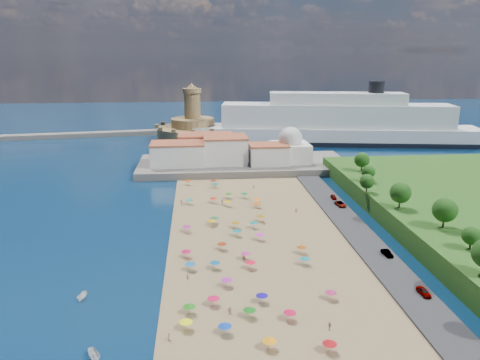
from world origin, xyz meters
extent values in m
plane|color=#071938|center=(0.00, 0.00, 0.00)|extent=(700.00, 700.00, 0.00)
cube|color=#59544C|center=(10.00, 73.00, 1.50)|extent=(90.00, 36.00, 3.00)
cube|color=#59544C|center=(-12.00, 108.00, 1.20)|extent=(18.00, 70.00, 2.40)
cube|color=#59544C|center=(-110.00, 153.00, 1.30)|extent=(199.03, 34.77, 2.60)
cube|color=silver|center=(-18.00, 69.00, 7.50)|extent=(22.00, 14.00, 9.00)
cube|color=silver|center=(2.00, 71.00, 8.50)|extent=(18.00, 16.00, 11.00)
cube|color=silver|center=(20.00, 67.00, 7.00)|extent=(16.00, 12.00, 8.00)
cube|color=silver|center=(-6.00, 83.00, 8.00)|extent=(24.00, 14.00, 10.00)
cube|color=silver|center=(30.00, 71.00, 7.00)|extent=(16.00, 16.00, 8.00)
sphere|color=silver|center=(30.00, 71.00, 13.00)|extent=(10.00, 10.00, 10.00)
cylinder|color=silver|center=(30.00, 71.00, 16.80)|extent=(1.20, 1.20, 1.60)
cylinder|color=#987F4C|center=(-12.00, 138.00, 4.00)|extent=(40.00, 40.00, 8.00)
cylinder|color=#987F4C|center=(-12.00, 138.00, 10.50)|extent=(24.00, 24.00, 5.00)
cylinder|color=#987F4C|center=(-12.00, 138.00, 20.00)|extent=(9.00, 9.00, 14.00)
cylinder|color=#987F4C|center=(-12.00, 138.00, 28.20)|extent=(10.40, 10.40, 2.40)
cone|color=#987F4C|center=(-12.00, 138.00, 30.90)|extent=(6.00, 6.00, 3.00)
cube|color=black|center=(65.56, 123.79, 1.25)|extent=(156.58, 46.49, 2.49)
cube|color=silver|center=(65.56, 123.79, 4.62)|extent=(155.53, 45.94, 9.23)
cube|color=silver|center=(65.56, 123.79, 15.39)|extent=(124.49, 37.16, 12.31)
cube|color=silver|center=(65.56, 123.79, 24.62)|extent=(73.17, 25.22, 6.16)
cylinder|color=black|center=(85.84, 120.64, 30.78)|extent=(8.21, 8.21, 6.16)
cylinder|color=gray|center=(-13.35, -0.43, 1.25)|extent=(0.07, 0.07, 2.00)
cone|color=#A42378|center=(-13.35, -0.43, 2.15)|extent=(2.50, 2.50, 0.60)
cylinder|color=gray|center=(9.32, 22.61, 1.25)|extent=(0.07, 0.07, 2.00)
cone|color=orange|center=(9.32, 22.61, 2.15)|extent=(2.50, 2.50, 0.60)
cylinder|color=gray|center=(-13.20, -17.17, 1.25)|extent=(0.07, 0.07, 2.00)
cone|color=#B70E40|center=(-13.20, -17.17, 2.15)|extent=(2.50, 2.50, 0.60)
cylinder|color=gray|center=(-4.23, -13.37, 1.25)|extent=(0.07, 0.07, 2.00)
cone|color=maroon|center=(-4.23, -13.37, 2.15)|extent=(2.50, 2.50, 0.60)
cylinder|color=gray|center=(-7.41, -40.29, 1.25)|extent=(0.07, 0.07, 2.00)
cone|color=#D31042|center=(-7.41, -40.29, 2.15)|extent=(2.50, 2.50, 0.60)
cylinder|color=gray|center=(-4.27, -32.75, 1.25)|extent=(0.07, 0.07, 2.00)
cone|color=#AF259A|center=(-4.27, -32.75, 2.15)|extent=(2.50, 2.50, 0.60)
cylinder|color=gray|center=(0.43, 29.47, 1.25)|extent=(0.07, 0.07, 2.00)
cone|color=#288317|center=(0.43, 29.47, 2.15)|extent=(2.50, 2.50, 0.60)
cylinder|color=gray|center=(-12.18, -42.92, 1.25)|extent=(0.07, 0.07, 2.00)
cone|color=#207915|center=(-12.18, -42.92, 2.15)|extent=(2.50, 2.50, 0.60)
cylinder|color=gray|center=(-6.45, -24.07, 1.25)|extent=(0.07, 0.07, 2.00)
cone|color=#0E5789|center=(-6.45, -24.07, 2.15)|extent=(2.50, 2.50, 0.60)
cylinder|color=gray|center=(6.72, -46.83, 1.25)|extent=(0.07, 0.07, 2.00)
cone|color=#C50F3B|center=(6.72, -46.83, 2.15)|extent=(2.50, 2.50, 0.60)
cylinder|color=gray|center=(-5.73, -50.17, 1.25)|extent=(0.07, 0.07, 2.00)
cone|color=#0E3BB8|center=(-5.73, -50.17, 2.15)|extent=(2.50, 2.50, 0.60)
cylinder|color=gray|center=(-0.76, -45.24, 1.25)|extent=(0.07, 0.07, 2.00)
cone|color=#136B16|center=(-0.76, -45.24, 2.15)|extent=(2.50, 2.50, 0.60)
cylinder|color=gray|center=(16.52, -40.16, 1.25)|extent=(0.07, 0.07, 2.00)
cone|color=#A52356|center=(16.52, -40.16, 2.15)|extent=(2.50, 2.50, 0.60)
cylinder|color=gray|center=(-5.36, 5.82, 1.25)|extent=(0.07, 0.07, 2.00)
cone|color=#116336|center=(-5.36, 5.82, 2.15)|extent=(2.50, 2.50, 0.60)
cylinder|color=gray|center=(5.72, 0.92, 1.25)|extent=(0.07, 0.07, 2.00)
cone|color=#0D787D|center=(5.72, 0.92, 2.15)|extent=(2.50, 2.50, 0.60)
cylinder|color=gray|center=(8.83, 18.59, 1.25)|extent=(0.07, 0.07, 2.00)
cone|color=#E6570A|center=(8.83, 18.59, 2.15)|extent=(2.50, 2.50, 0.60)
cylinder|color=gray|center=(-3.67, 42.49, 1.25)|extent=(0.07, 0.07, 2.00)
cone|color=#0D7A6B|center=(-3.67, 42.49, 2.15)|extent=(2.50, 2.50, 0.60)
cylinder|color=gray|center=(14.90, -23.92, 1.25)|extent=(0.07, 0.07, 2.00)
cone|color=#0E7286|center=(14.90, -23.92, 2.15)|extent=(2.50, 2.50, 0.60)
cylinder|color=gray|center=(-13.59, 47.63, 1.25)|extent=(0.07, 0.07, 2.00)
cone|color=#CB4209|center=(-13.59, 47.63, 2.15)|extent=(2.50, 2.50, 0.60)
cylinder|color=gray|center=(0.34, -4.78, 1.25)|extent=(0.07, 0.07, 2.00)
cone|color=#0D717F|center=(0.34, -4.78, 2.15)|extent=(2.50, 2.50, 0.60)
cylinder|color=gray|center=(-12.89, 23.98, 1.25)|extent=(0.07, 0.07, 2.00)
cone|color=#0E867D|center=(-12.89, 23.98, 2.15)|extent=(2.50, 2.50, 0.60)
cylinder|color=gray|center=(6.30, -8.12, 1.25)|extent=(0.07, 0.07, 2.00)
cone|color=#C52AA5|center=(6.30, -8.12, 2.15)|extent=(2.50, 2.50, 0.60)
cylinder|color=gray|center=(8.39, 6.14, 1.25)|extent=(0.07, 0.07, 2.00)
cone|color=#8F6E0D|center=(8.39, 6.14, 2.15)|extent=(2.50, 2.50, 0.60)
cylinder|color=gray|center=(1.24, -19.61, 1.25)|extent=(0.07, 0.07, 2.00)
cone|color=#B4267B|center=(1.24, -19.61, 2.15)|extent=(2.50, 2.50, 0.60)
cylinder|color=gray|center=(-12.72, -48.18, 1.25)|extent=(0.07, 0.07, 2.00)
cone|color=#FBFF0D|center=(-12.72, -48.18, 2.15)|extent=(2.50, 2.50, 0.60)
cylinder|color=gray|center=(-0.35, 21.16, 1.25)|extent=(0.07, 0.07, 2.00)
cone|color=#CB9E0B|center=(-0.35, 21.16, 2.15)|extent=(2.50, 2.50, 0.60)
cylinder|color=gray|center=(1.52, -55.31, 1.25)|extent=(0.07, 0.07, 2.00)
cone|color=orange|center=(1.52, -55.31, 2.15)|extent=(2.50, 2.50, 0.60)
cylinder|color=gray|center=(-12.12, -24.24, 1.25)|extent=(0.07, 0.07, 2.00)
cone|color=blue|center=(-12.12, -24.24, 2.15)|extent=(2.50, 2.50, 0.60)
cylinder|color=gray|center=(-4.05, 46.81, 1.25)|extent=(0.07, 0.07, 2.00)
cone|color=maroon|center=(-4.05, 46.81, 2.15)|extent=(2.50, 2.50, 0.60)
cylinder|color=gray|center=(2.35, -40.05, 1.25)|extent=(0.07, 0.07, 2.00)
cone|color=#170B94|center=(2.35, -40.05, 2.15)|extent=(2.50, 2.50, 0.60)
cylinder|color=gray|center=(11.50, -57.00, 1.25)|extent=(0.07, 0.07, 2.00)
cone|color=#A70D14|center=(11.50, -57.00, 2.15)|extent=(2.50, 2.50, 0.60)
cylinder|color=gray|center=(15.52, -17.38, 1.25)|extent=(0.07, 0.07, 2.00)
cone|color=#97460D|center=(15.52, -17.38, 2.15)|extent=(2.50, 2.50, 0.60)
cylinder|color=gray|center=(0.49, 1.37, 1.25)|extent=(0.07, 0.07, 2.00)
cone|color=#916A0D|center=(0.49, 1.37, 2.15)|extent=(2.50, 2.50, 0.60)
cylinder|color=gray|center=(5.92, 29.07, 1.25)|extent=(0.07, 0.07, 2.00)
cone|color=#136D37|center=(5.92, 29.07, 2.15)|extent=(2.50, 2.50, 0.60)
cylinder|color=gray|center=(-6.16, 3.63, 1.25)|extent=(0.07, 0.07, 2.00)
cone|color=#E3A10C|center=(-6.16, 3.63, 2.15)|extent=(2.50, 2.50, 0.60)
cylinder|color=gray|center=(-4.92, 24.83, 1.25)|extent=(0.07, 0.07, 2.00)
cone|color=red|center=(-4.92, 24.83, 2.15)|extent=(2.50, 2.50, 0.60)
cylinder|color=gray|center=(1.79, -24.69, 1.25)|extent=(0.07, 0.07, 2.00)
cone|color=red|center=(1.79, -24.69, 2.15)|extent=(2.50, 2.50, 0.60)
imported|color=tan|center=(-15.58, -51.25, 1.06)|extent=(0.80, 0.93, 1.61)
imported|color=tan|center=(10.53, 40.19, 1.03)|extent=(1.16, 1.03, 1.56)
imported|color=tan|center=(-15.59, 23.93, 1.18)|extent=(1.38, 1.12, 1.86)
imported|color=tan|center=(-2.09, 23.63, 1.12)|extent=(0.94, 0.78, 1.74)
imported|color=tan|center=(20.53, 12.65, 1.07)|extent=(1.52, 1.27, 1.64)
imported|color=tan|center=(9.25, 3.21, 1.16)|extent=(0.68, 0.79, 1.82)
imported|color=tan|center=(0.78, -19.03, 1.18)|extent=(0.98, 0.70, 1.86)
imported|color=tan|center=(-4.42, -43.56, 1.05)|extent=(1.55, 0.81, 1.60)
imported|color=tan|center=(13.30, -50.64, 1.13)|extent=(0.77, 1.11, 1.75)
imported|color=tan|center=(-12.70, -28.78, 1.05)|extent=(0.70, 0.67, 1.61)
imported|color=white|center=(-27.66, -55.24, 0.79)|extent=(3.27, 4.33, 1.58)
imported|color=white|center=(-34.18, -35.01, 0.67)|extent=(2.08, 3.66, 1.33)
imported|color=gray|center=(36.00, 16.62, 1.42)|extent=(3.00, 5.44, 1.44)
imported|color=gray|center=(36.00, -21.59, 1.37)|extent=(1.88, 4.23, 1.35)
imported|color=gray|center=(36.00, -40.80, 1.40)|extent=(1.91, 4.20, 1.40)
imported|color=gray|center=(36.00, 24.47, 1.36)|extent=(1.79, 3.96, 1.32)
cylinder|color=#382314|center=(51.09, -31.11, 7.19)|extent=(0.50, 0.50, 2.37)
sphere|color=#14380F|center=(51.09, -31.11, 9.32)|extent=(4.27, 4.27, 4.27)
cylinder|color=#382314|center=(51.72, -17.96, 7.73)|extent=(0.50, 0.50, 3.46)
sphere|color=#14380F|center=(51.72, -17.96, 10.84)|extent=(6.22, 6.22, 6.22)
cylinder|color=#382314|center=(47.11, -2.06, 7.66)|extent=(0.50, 0.50, 3.33)
sphere|color=#14380F|center=(47.11, -2.06, 10.66)|extent=(5.99, 5.99, 5.99)
cylinder|color=#382314|center=(43.27, 13.92, 7.29)|extent=(0.50, 0.50, 2.58)
sphere|color=#14380F|center=(43.27, 13.92, 9.62)|extent=(4.65, 4.65, 4.65)
cylinder|color=#382314|center=(48.09, 25.77, 7.28)|extent=(0.50, 0.50, 2.57)
sphere|color=#14380F|center=(48.09, 25.77, 9.60)|extent=(4.62, 4.62, 4.62)
cylinder|color=#382314|center=(50.89, 40.27, 7.54)|extent=(0.50, 0.50, 3.08)
sphere|color=#14380F|center=(50.89, 40.27, 10.32)|extent=(5.55, 5.55, 5.55)
camera|label=1|loc=(-9.90, -123.67, 49.45)|focal=35.00mm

